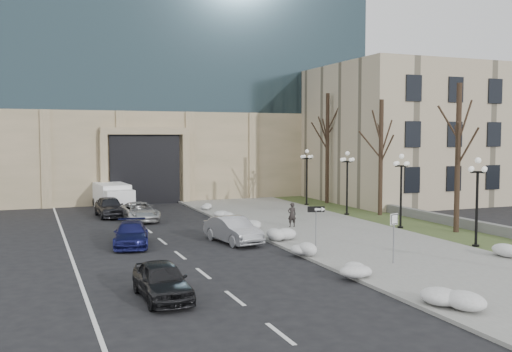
# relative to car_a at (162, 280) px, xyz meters

# --- Properties ---
(ground) EXTENTS (160.00, 160.00, 0.00)m
(ground) POSITION_rel_car_a_xyz_m (8.95, -2.89, -0.68)
(ground) COLOR black
(ground) RESTS_ON ground
(sidewalk) EXTENTS (9.00, 40.00, 0.12)m
(sidewalk) POSITION_rel_car_a_xyz_m (12.45, 11.11, -0.62)
(sidewalk) COLOR #979691
(sidewalk) RESTS_ON ground
(curb) EXTENTS (0.30, 40.00, 0.14)m
(curb) POSITION_rel_car_a_xyz_m (7.95, 11.11, -0.61)
(curb) COLOR #979691
(curb) RESTS_ON ground
(grass_strip) EXTENTS (4.00, 40.00, 0.10)m
(grass_strip) POSITION_rel_car_a_xyz_m (18.95, 11.11, -0.63)
(grass_strip) COLOR #3B4A25
(grass_strip) RESTS_ON ground
(stone_wall) EXTENTS (0.50, 30.00, 0.70)m
(stone_wall) POSITION_rel_car_a_xyz_m (20.95, 13.11, -0.33)
(stone_wall) COLOR slate
(stone_wall) RESTS_ON ground
(office_tower) EXTENTS (40.00, 24.70, 36.00)m
(office_tower) POSITION_rel_car_a_xyz_m (6.95, 40.69, 17.82)
(office_tower) COLOR tan
(office_tower) RESTS_ON ground
(classical_building) EXTENTS (22.00, 18.12, 12.00)m
(classical_building) POSITION_rel_car_a_xyz_m (30.95, 25.09, 5.32)
(classical_building) COLOR tan
(classical_building) RESTS_ON ground
(car_a) EXTENTS (1.72, 4.01, 1.35)m
(car_a) POSITION_rel_car_a_xyz_m (0.00, 0.00, 0.00)
(car_a) COLOR black
(car_a) RESTS_ON ground
(car_b) EXTENTS (2.24, 4.56, 1.44)m
(car_b) POSITION_rel_car_a_xyz_m (5.97, 9.26, 0.04)
(car_b) COLOR #A3A5AB
(car_b) RESTS_ON ground
(car_c) EXTENTS (2.56, 4.62, 1.27)m
(car_c) POSITION_rel_car_a_xyz_m (0.64, 10.43, -0.04)
(car_c) COLOR navy
(car_c) RESTS_ON ground
(car_d) EXTENTS (2.32, 4.72, 1.29)m
(car_d) POSITION_rel_car_a_xyz_m (2.68, 19.33, -0.03)
(car_d) COLOR #BDBDBD
(car_d) RESTS_ON ground
(car_e) EXTENTS (1.92, 4.43, 1.49)m
(car_e) POSITION_rel_car_a_xyz_m (1.02, 22.09, 0.07)
(car_e) COLOR #2C2C31
(car_e) RESTS_ON ground
(pedestrian) EXTENTS (0.59, 0.42, 1.53)m
(pedestrian) POSITION_rel_car_a_xyz_m (11.05, 12.42, 0.21)
(pedestrian) COLOR black
(pedestrian) RESTS_ON sidewalk
(box_truck) EXTENTS (2.69, 6.54, 2.03)m
(box_truck) POSITION_rel_car_a_xyz_m (1.85, 26.72, 0.31)
(box_truck) COLOR white
(box_truck) RESTS_ON ground
(one_way_sign) EXTENTS (0.89, 0.38, 2.40)m
(one_way_sign) POSITION_rel_car_a_xyz_m (8.89, 4.76, 1.31)
(one_way_sign) COLOR slate
(one_way_sign) RESTS_ON ground
(keep_sign) EXTENTS (0.50, 0.20, 2.38)m
(keep_sign) POSITION_rel_car_a_xyz_m (10.85, 1.32, 1.07)
(keep_sign) COLOR slate
(keep_sign) RESTS_ON ground
(snow_clump_a) EXTENTS (1.10, 1.60, 0.36)m
(snow_clump_a) POSITION_rel_car_a_xyz_m (8.57, -4.91, -0.38)
(snow_clump_a) COLOR silver
(snow_clump_a) RESTS_ON sidewalk
(snow_clump_b) EXTENTS (1.10, 1.60, 0.36)m
(snow_clump_b) POSITION_rel_car_a_xyz_m (8.06, 0.16, -0.38)
(snow_clump_b) COLOR silver
(snow_clump_b) RESTS_ON sidewalk
(snow_clump_c) EXTENTS (1.10, 1.60, 0.36)m
(snow_clump_c) POSITION_rel_car_a_xyz_m (8.14, 4.60, -0.38)
(snow_clump_c) COLOR silver
(snow_clump_c) RESTS_ON sidewalk
(snow_clump_d) EXTENTS (1.10, 1.60, 0.36)m
(snow_clump_d) POSITION_rel_car_a_xyz_m (8.43, 8.79, -0.38)
(snow_clump_d) COLOR silver
(snow_clump_d) RESTS_ON sidewalk
(snow_clump_e) EXTENTS (1.10, 1.60, 0.36)m
(snow_clump_e) POSITION_rel_car_a_xyz_m (8.37, 12.51, -0.38)
(snow_clump_e) COLOR silver
(snow_clump_e) RESTS_ON sidewalk
(snow_clump_f) EXTENTS (1.10, 1.60, 0.36)m
(snow_clump_f) POSITION_rel_car_a_xyz_m (8.48, 17.61, -0.38)
(snow_clump_f) COLOR silver
(snow_clump_f) RESTS_ON sidewalk
(snow_clump_g) EXTENTS (1.10, 1.60, 0.36)m
(snow_clump_g) POSITION_rel_car_a_xyz_m (8.56, 22.70, -0.38)
(snow_clump_g) COLOR silver
(snow_clump_g) RESTS_ON sidewalk
(lamppost_a) EXTENTS (1.18, 1.18, 4.76)m
(lamppost_a) POSITION_rel_car_a_xyz_m (17.25, 3.11, 2.40)
(lamppost_a) COLOR black
(lamppost_a) RESTS_ON ground
(lamppost_b) EXTENTS (1.18, 1.18, 4.76)m
(lamppost_b) POSITION_rel_car_a_xyz_m (17.25, 9.61, 2.40)
(lamppost_b) COLOR black
(lamppost_b) RESTS_ON ground
(lamppost_c) EXTENTS (1.18, 1.18, 4.76)m
(lamppost_c) POSITION_rel_car_a_xyz_m (17.25, 16.11, 2.40)
(lamppost_c) COLOR black
(lamppost_c) RESTS_ON ground
(lamppost_d) EXTENTS (1.18, 1.18, 4.76)m
(lamppost_d) POSITION_rel_car_a_xyz_m (17.25, 22.61, 2.40)
(lamppost_d) COLOR black
(lamppost_d) RESTS_ON ground
(tree_near) EXTENTS (3.20, 3.20, 9.00)m
(tree_near) POSITION_rel_car_a_xyz_m (19.45, 7.11, 5.15)
(tree_near) COLOR black
(tree_near) RESTS_ON ground
(tree_mid) EXTENTS (3.20, 3.20, 8.50)m
(tree_mid) POSITION_rel_car_a_xyz_m (19.45, 15.11, 4.83)
(tree_mid) COLOR black
(tree_mid) RESTS_ON ground
(tree_far) EXTENTS (3.20, 3.20, 9.50)m
(tree_far) POSITION_rel_car_a_xyz_m (19.45, 23.11, 5.48)
(tree_far) COLOR black
(tree_far) RESTS_ON ground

